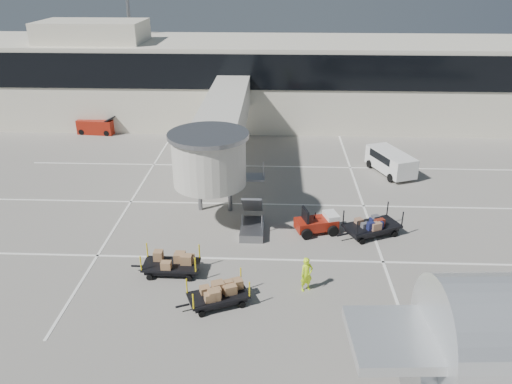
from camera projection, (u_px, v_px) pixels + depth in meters
ground at (274, 280)px, 25.93m from camera, size 140.00×140.00×0.00m
lane_markings at (266, 202)px, 34.42m from camera, size 40.00×30.00×0.02m
terminal at (274, 79)px, 51.41m from camera, size 64.00×12.11×15.20m
jet_bridge at (221, 129)px, 35.42m from camera, size 5.70×20.40×6.03m
baggage_tug at (317, 223)px, 30.36m from camera, size 2.79×2.22×1.67m
suitcase_cart at (373, 226)px, 30.10m from camera, size 4.07×2.88×1.60m
box_cart_near at (217, 295)px, 23.89m from camera, size 3.53×2.41×1.38m
box_cart_far at (171, 264)px, 26.34m from camera, size 3.63×1.50×1.42m
ground_worker at (307, 274)px, 24.81m from camera, size 0.80×0.70×1.85m
minivan at (390, 160)px, 38.87m from camera, size 3.39×4.93×1.74m
belt_loader at (97, 126)px, 48.09m from camera, size 3.82×1.81×1.78m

